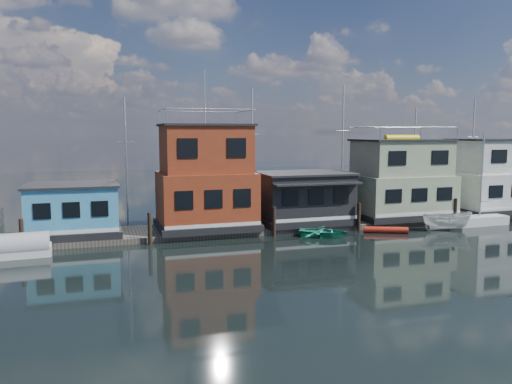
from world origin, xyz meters
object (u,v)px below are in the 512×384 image
object	(u,v)px
houseboat_dark	(303,197)
day_sailer	(479,220)
houseboat_red	(206,179)
red_kayak	(386,230)
houseboat_green	(400,180)
motorboat	(447,221)
tarp_runabout	(17,248)
houseboat_blue	(73,210)
houseboat_white	(495,177)
dinghy_teal	(323,232)

from	to	relation	value
houseboat_dark	day_sailer	size ratio (longest dim) A/B	0.98
houseboat_red	red_kayak	world-z (taller)	houseboat_red
red_kayak	day_sailer	bearing A→B (deg)	27.64
houseboat_green	motorboat	world-z (taller)	houseboat_green
houseboat_dark	tarp_runabout	size ratio (longest dim) A/B	1.83
houseboat_blue	red_kayak	world-z (taller)	houseboat_blue
houseboat_blue	houseboat_dark	xyz separation A→B (m)	(17.50, -0.02, 0.21)
houseboat_red	houseboat_blue	bearing A→B (deg)	-180.00
houseboat_white	red_kayak	xyz separation A→B (m)	(-13.93, -4.20, -3.29)
houseboat_green	day_sailer	bearing A→B (deg)	-33.74
houseboat_red	motorboat	xyz separation A→B (m)	(18.19, -4.73, -3.36)
houseboat_dark	motorboat	size ratio (longest dim) A/B	1.92
houseboat_green	houseboat_blue	bearing A→B (deg)	-180.00
motorboat	houseboat_dark	bearing A→B (deg)	82.71
tarp_runabout	red_kayak	bearing A→B (deg)	-4.41
houseboat_red	motorboat	size ratio (longest dim) A/B	3.08
houseboat_green	red_kayak	size ratio (longest dim) A/B	2.54
day_sailer	houseboat_green	bearing A→B (deg)	145.15
houseboat_green	day_sailer	xyz separation A→B (m)	(5.32, -3.56, -3.11)
houseboat_blue	houseboat_dark	bearing A→B (deg)	-0.06
houseboat_red	houseboat_dark	bearing A→B (deg)	-0.14
houseboat_blue	houseboat_red	distance (m)	9.69
houseboat_red	houseboat_green	xyz separation A→B (m)	(17.00, 0.00, -0.55)
houseboat_white	red_kayak	size ratio (longest dim) A/B	2.54
houseboat_dark	red_kayak	world-z (taller)	houseboat_dark
houseboat_dark	houseboat_white	world-z (taller)	houseboat_white
houseboat_white	tarp_runabout	distance (m)	39.97
tarp_runabout	red_kayak	size ratio (longest dim) A/B	1.23
houseboat_blue	tarp_runabout	xyz separation A→B (m)	(-3.17, -3.91, -1.61)
houseboat_green	tarp_runabout	size ratio (longest dim) A/B	2.07
motorboat	houseboat_green	bearing A→B (deg)	31.61
houseboat_dark	red_kayak	size ratio (longest dim) A/B	2.24
dinghy_teal	tarp_runabout	world-z (taller)	tarp_runabout
houseboat_dark	houseboat_green	bearing A→B (deg)	0.12
houseboat_blue	motorboat	xyz separation A→B (m)	(27.69, -4.73, -1.46)
red_kayak	motorboat	xyz separation A→B (m)	(5.12, -0.53, 0.50)
dinghy_teal	red_kayak	size ratio (longest dim) A/B	1.09
houseboat_red	red_kayak	bearing A→B (deg)	-17.82
houseboat_green	houseboat_white	distance (m)	10.00
houseboat_dark	red_kayak	xyz separation A→B (m)	(5.07, -4.18, -2.17)
houseboat_blue	day_sailer	distance (m)	32.07
houseboat_blue	motorboat	size ratio (longest dim) A/B	1.66
houseboat_white	dinghy_teal	distance (m)	19.77
houseboat_dark	motorboat	distance (m)	11.35
houseboat_red	tarp_runabout	bearing A→B (deg)	-162.84
houseboat_red	dinghy_teal	size ratio (longest dim) A/B	3.30
houseboat_dark	dinghy_teal	bearing A→B (deg)	-91.19
tarp_runabout	day_sailer	xyz separation A→B (m)	(34.99, 0.36, -0.16)
houseboat_blue	houseboat_dark	size ratio (longest dim) A/B	0.86
tarp_runabout	houseboat_red	bearing A→B (deg)	13.39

